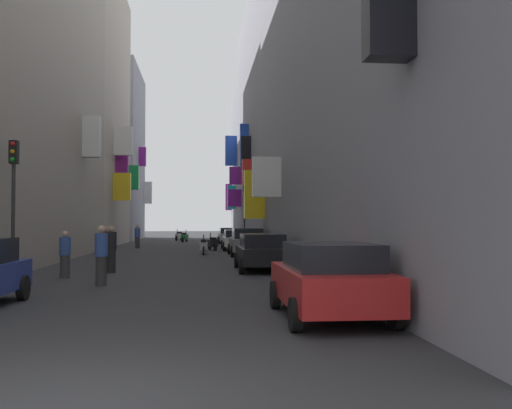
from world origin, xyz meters
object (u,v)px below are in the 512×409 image
parked_car_silver (229,235)px  pedestrian_mid_street (105,245)px  scooter_silver (204,246)px  scooter_green (185,237)px  pedestrian_near_left (101,255)px  parked_car_red (330,279)px  pedestrian_crossing (65,255)px  traffic_light_far_corner (244,203)px  parked_car_white (236,239)px  parked_car_black (262,251)px  pedestrian_far_away (137,237)px  parked_car_grey (247,241)px  traffic_light_near_corner (13,185)px  scooter_white (179,236)px  pedestrian_near_right (111,249)px  scooter_black (212,243)px

parked_car_silver → pedestrian_mid_street: (-6.67, -21.68, 0.11)m
scooter_silver → scooter_green: 18.92m
pedestrian_near_left → parked_car_red: bearing=-48.6°
pedestrian_crossing → traffic_light_far_corner: 22.52m
parked_car_white → scooter_green: 14.80m
scooter_green → pedestrian_near_left: size_ratio=1.06×
parked_car_black → pedestrian_far_away: 19.60m
parked_car_red → scooter_green: bearing=95.6°
parked_car_grey → scooter_silver: parked_car_grey is taller
scooter_green → traffic_light_near_corner: size_ratio=0.42×
parked_car_silver → scooter_green: parked_car_silver is taller
parked_car_red → parked_car_silver: parked_car_red is taller
scooter_green → traffic_light_far_corner: 12.00m
pedestrian_mid_street → traffic_light_far_corner: size_ratio=0.35×
parked_car_white → scooter_white: bearing=103.6°
scooter_white → pedestrian_crossing: bearing=-93.9°
scooter_silver → pedestrian_near_right: bearing=-107.2°
parked_car_red → pedestrian_mid_street: bearing=114.3°
parked_car_silver → scooter_green: (-3.83, 3.70, -0.25)m
scooter_black → pedestrian_near_right: size_ratio=1.11×
parked_car_grey → traffic_light_far_corner: traffic_light_far_corner is taller
pedestrian_mid_street → traffic_light_near_corner: size_ratio=0.37×
pedestrian_near_left → traffic_light_near_corner: (-3.06, 1.67, 2.16)m
scooter_silver → scooter_white: same height
scooter_silver → traffic_light_near_corner: (-6.16, -13.68, 2.58)m
scooter_green → pedestrian_crossing: 31.92m
scooter_green → pedestrian_far_away: pedestrian_far_away is taller
parked_car_white → scooter_silver: bearing=-115.4°
parked_car_white → pedestrian_near_left: 20.57m
pedestrian_crossing → traffic_light_far_corner: size_ratio=0.33×
scooter_black → traffic_light_far_corner: 5.27m
parked_car_red → scooter_green: (-3.94, 40.36, -0.31)m
parked_car_black → scooter_green: bearing=97.2°
parked_car_white → pedestrian_near_left: pedestrian_near_left is taller
scooter_white → scooter_green: size_ratio=0.99×
pedestrian_mid_street → pedestrian_far_away: size_ratio=1.02×
scooter_green → scooter_black: 14.72m
parked_car_red → parked_car_silver: size_ratio=0.90×
parked_car_red → scooter_silver: size_ratio=2.19×
scooter_silver → parked_car_grey: bearing=-34.2°
parked_car_silver → scooter_black: parked_car_silver is taller
parked_car_grey → scooter_white: size_ratio=2.30×
parked_car_black → pedestrian_near_right: pedestrian_near_right is taller
parked_car_white → scooter_green: parked_car_white is taller
parked_car_black → pedestrian_near_left: bearing=-139.3°
parked_car_grey → scooter_white: bearing=100.7°
pedestrian_far_away → parked_car_black: bearing=-69.9°
traffic_light_near_corner → traffic_light_far_corner: traffic_light_far_corner is taller
parked_car_black → parked_car_white: (-0.00, 15.36, -0.04)m
parked_car_grey → pedestrian_near_right: size_ratio=2.48×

